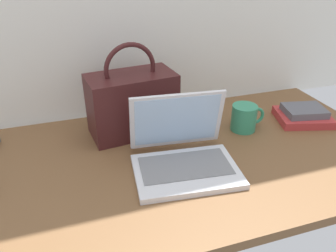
# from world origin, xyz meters

# --- Properties ---
(desk) EXTENTS (1.60, 0.76, 0.03)m
(desk) POSITION_xyz_m (0.00, 0.00, 0.01)
(desk) COLOR brown
(desk) RESTS_ON ground
(laptop) EXTENTS (0.33, 0.30, 0.21)m
(laptop) POSITION_xyz_m (0.06, -0.05, 0.08)
(laptop) COLOR silver
(laptop) RESTS_ON desk
(coffee_mug) EXTENTS (0.13, 0.09, 0.10)m
(coffee_mug) POSITION_xyz_m (0.36, 0.10, 0.08)
(coffee_mug) COLOR #338C66
(coffee_mug) RESTS_ON desk
(handbag) EXTENTS (0.32, 0.19, 0.33)m
(handbag) POSITION_xyz_m (-0.04, 0.21, 0.15)
(handbag) COLOR #3F1919
(handbag) RESTS_ON desk
(book_stack) EXTENTS (0.23, 0.21, 0.06)m
(book_stack) POSITION_xyz_m (0.61, 0.09, 0.05)
(book_stack) COLOR #B23333
(book_stack) RESTS_ON desk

